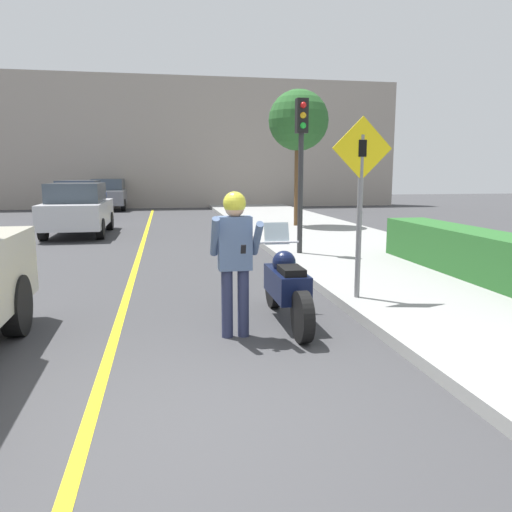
% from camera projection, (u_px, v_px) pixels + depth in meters
% --- Properties ---
extents(ground_plane, '(80.00, 80.00, 0.00)m').
position_uv_depth(ground_plane, '(164.00, 423.00, 4.04)').
color(ground_plane, '#38383A').
extents(sidewalk_curb, '(4.40, 44.00, 0.15)m').
position_uv_depth(sidewalk_curb, '(441.00, 284.00, 8.76)').
color(sidewalk_curb, gray).
rests_on(sidewalk_curb, ground).
extents(road_center_line, '(0.12, 36.00, 0.01)m').
position_uv_depth(road_center_line, '(133.00, 276.00, 9.76)').
color(road_center_line, yellow).
rests_on(road_center_line, ground).
extents(building_backdrop, '(28.00, 1.20, 7.37)m').
position_uv_depth(building_backdrop, '(162.00, 143.00, 28.66)').
color(building_backdrop, gray).
rests_on(building_backdrop, ground).
extents(motorcycle, '(0.62, 2.24, 1.30)m').
position_uv_depth(motorcycle, '(286.00, 286.00, 6.69)').
color(motorcycle, black).
rests_on(motorcycle, ground).
extents(person_biker, '(0.59, 0.48, 1.79)m').
position_uv_depth(person_biker, '(235.00, 248.00, 6.00)').
color(person_biker, '#282D4C').
rests_on(person_biker, ground).
extents(crossing_sign, '(0.91, 0.08, 2.66)m').
position_uv_depth(crossing_sign, '(360.00, 191.00, 7.29)').
color(crossing_sign, slate).
rests_on(crossing_sign, sidewalk_curb).
extents(traffic_light, '(0.26, 0.30, 3.50)m').
position_uv_depth(traffic_light, '(301.00, 147.00, 11.31)').
color(traffic_light, '#2D2D30').
rests_on(traffic_light, sidewalk_curb).
extents(hedge_row, '(0.90, 5.59, 0.82)m').
position_uv_depth(hedge_row, '(477.00, 254.00, 9.03)').
color(hedge_row, '#286028').
rests_on(hedge_row, sidewalk_curb).
extents(street_tree, '(2.09, 2.09, 4.70)m').
position_uv_depth(street_tree, '(298.00, 121.00, 17.29)').
color(street_tree, brown).
rests_on(street_tree, sidewalk_curb).
extents(parked_car_silver, '(1.88, 4.20, 1.68)m').
position_uv_depth(parked_car_silver, '(78.00, 209.00, 16.14)').
color(parked_car_silver, black).
rests_on(parked_car_silver, ground).
extents(parked_car_blue, '(1.88, 4.20, 1.68)m').
position_uv_depth(parked_car_blue, '(80.00, 200.00, 21.64)').
color(parked_car_blue, black).
rests_on(parked_car_blue, ground).
extents(parked_car_grey, '(1.88, 4.20, 1.68)m').
position_uv_depth(parked_car_grey, '(109.00, 194.00, 27.26)').
color(parked_car_grey, black).
rests_on(parked_car_grey, ground).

